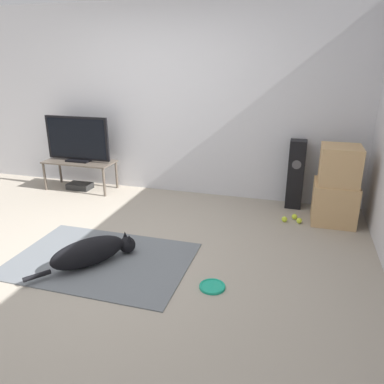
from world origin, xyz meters
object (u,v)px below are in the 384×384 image
object	(u,v)px
tennis_ball_loose_on_carpet	(299,221)
game_console	(80,186)
floor_speaker	(296,174)
tennis_ball_by_boxes	(284,219)
cardboard_box_upper	(340,165)
tv	(77,140)
cardboard_box_lower	(334,202)
tennis_ball_near_speaker	(294,217)
tv_stand	(80,164)
dog	(92,252)
frisbee	(212,286)

from	to	relation	value
tennis_ball_loose_on_carpet	game_console	xyz separation A→B (m)	(-3.16, 0.37, 0.01)
floor_speaker	tennis_ball_by_boxes	xyz separation A→B (m)	(-0.08, -0.53, -0.41)
tennis_ball_loose_on_carpet	cardboard_box_upper	bearing A→B (deg)	23.50
floor_speaker	tv	bearing A→B (deg)	-177.21
cardboard_box_upper	tennis_ball_by_boxes	bearing A→B (deg)	-162.72
cardboard_box_upper	cardboard_box_lower	bearing A→B (deg)	114.33
floor_speaker	tennis_ball_near_speaker	size ratio (longest dim) A/B	13.36
floor_speaker	tennis_ball_near_speaker	bearing A→B (deg)	-85.26
tv	tennis_ball_near_speaker	bearing A→B (deg)	-5.07
tv	game_console	world-z (taller)	tv
tv_stand	tennis_ball_loose_on_carpet	world-z (taller)	tv_stand
tv	game_console	size ratio (longest dim) A/B	2.80
cardboard_box_lower	tennis_ball_loose_on_carpet	size ratio (longest dim) A/B	7.60
dog	game_console	size ratio (longest dim) A/B	2.53
dog	tv_stand	bearing A→B (deg)	124.24
cardboard_box_upper	game_console	world-z (taller)	cardboard_box_upper
cardboard_box_upper	game_console	xyz separation A→B (m)	(-3.55, 0.20, -0.66)
frisbee	tv	size ratio (longest dim) A/B	0.23
cardboard_box_upper	tennis_ball_loose_on_carpet	distance (m)	0.78
tennis_ball_loose_on_carpet	dog	bearing A→B (deg)	-140.57
frisbee	tennis_ball_loose_on_carpet	xyz separation A→B (m)	(0.68, 1.57, 0.02)
tv	floor_speaker	bearing A→B (deg)	2.79
floor_speaker	tv	world-z (taller)	tv
tennis_ball_by_boxes	game_console	size ratio (longest dim) A/B	0.19
tennis_ball_by_boxes	tennis_ball_near_speaker	bearing A→B (deg)	44.89
cardboard_box_upper	tv	world-z (taller)	tv
frisbee	dog	bearing A→B (deg)	177.43
dog	cardboard_box_upper	size ratio (longest dim) A/B	1.98
cardboard_box_upper	game_console	distance (m)	3.61
cardboard_box_upper	tennis_ball_by_boxes	world-z (taller)	cardboard_box_upper
tennis_ball_by_boxes	game_console	distance (m)	3.02
tennis_ball_by_boxes	cardboard_box_upper	bearing A→B (deg)	17.28
floor_speaker	game_console	world-z (taller)	floor_speaker
cardboard_box_upper	tennis_ball_loose_on_carpet	bearing A→B (deg)	-156.50
floor_speaker	tv_stand	distance (m)	3.05
dog	frisbee	distance (m)	1.17
cardboard_box_lower	tv	size ratio (longest dim) A/B	0.51
dog	cardboard_box_upper	xyz separation A→B (m)	(2.23, 1.68, 0.56)
dog	cardboard_box_upper	distance (m)	2.85
tv_stand	tv	bearing A→B (deg)	90.00
floor_speaker	tennis_ball_loose_on_carpet	size ratio (longest dim) A/B	13.36
tennis_ball_near_speaker	tennis_ball_loose_on_carpet	distance (m)	0.12
game_console	cardboard_box_lower	bearing A→B (deg)	-3.04
tv	game_console	xyz separation A→B (m)	(-0.03, -0.01, -0.70)
tv_stand	tennis_ball_by_boxes	world-z (taller)	tv_stand
cardboard_box_upper	tennis_ball_by_boxes	distance (m)	0.88
tennis_ball_by_boxes	tennis_ball_near_speaker	size ratio (longest dim) A/B	1.00
tennis_ball_near_speaker	tv	bearing A→B (deg)	174.93
tennis_ball_near_speaker	game_console	bearing A→B (deg)	175.25
cardboard_box_upper	tv_stand	bearing A→B (deg)	176.56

